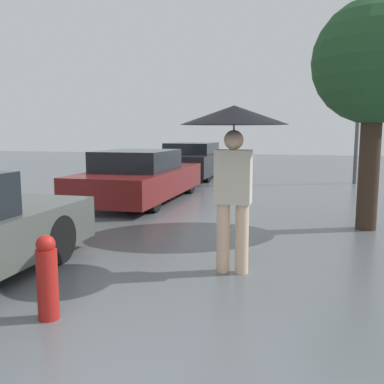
{
  "coord_description": "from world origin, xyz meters",
  "views": [
    {
      "loc": [
        0.57,
        -1.64,
        1.65
      ],
      "look_at": [
        -0.71,
        3.19,
        0.94
      ],
      "focal_mm": 40.0,
      "sensor_mm": 36.0,
      "label": 1
    }
  ],
  "objects_px": {
    "parked_car_middle": "(140,177)",
    "tree": "(375,64)",
    "pedestrian": "(234,136)",
    "fire_hydrant": "(47,277)",
    "street_lamp": "(360,78)",
    "parked_car_farthest": "(193,161)"
  },
  "relations": [
    {
      "from": "parked_car_middle",
      "to": "tree",
      "type": "xyz_separation_m",
      "value": [
        4.85,
        -1.9,
        2.16
      ]
    },
    {
      "from": "pedestrian",
      "to": "fire_hydrant",
      "type": "bearing_deg",
      "value": -129.12
    },
    {
      "from": "pedestrian",
      "to": "street_lamp",
      "type": "xyz_separation_m",
      "value": [
        2.35,
        9.64,
        1.69
      ]
    },
    {
      "from": "parked_car_farthest",
      "to": "pedestrian",
      "type": "bearing_deg",
      "value": -72.9
    },
    {
      "from": "parked_car_farthest",
      "to": "tree",
      "type": "relative_size",
      "value": 1.19
    },
    {
      "from": "parked_car_farthest",
      "to": "tree",
      "type": "xyz_separation_m",
      "value": [
        4.95,
        -7.32,
        2.12
      ]
    },
    {
      "from": "parked_car_middle",
      "to": "parked_car_farthest",
      "type": "bearing_deg",
      "value": 91.08
    },
    {
      "from": "parked_car_middle",
      "to": "fire_hydrant",
      "type": "bearing_deg",
      "value": -75.47
    },
    {
      "from": "tree",
      "to": "fire_hydrant",
      "type": "height_order",
      "value": "tree"
    },
    {
      "from": "tree",
      "to": "street_lamp",
      "type": "bearing_deg",
      "value": 85.66
    },
    {
      "from": "pedestrian",
      "to": "street_lamp",
      "type": "height_order",
      "value": "street_lamp"
    },
    {
      "from": "tree",
      "to": "fire_hydrant",
      "type": "bearing_deg",
      "value": -125.38
    },
    {
      "from": "parked_car_farthest",
      "to": "tree",
      "type": "distance_m",
      "value": 9.09
    },
    {
      "from": "parked_car_farthest",
      "to": "fire_hydrant",
      "type": "height_order",
      "value": "parked_car_farthest"
    },
    {
      "from": "fire_hydrant",
      "to": "parked_car_middle",
      "type": "bearing_deg",
      "value": 104.53
    },
    {
      "from": "pedestrian",
      "to": "street_lamp",
      "type": "distance_m",
      "value": 10.06
    },
    {
      "from": "parked_car_middle",
      "to": "tree",
      "type": "relative_size",
      "value": 1.21
    },
    {
      "from": "pedestrian",
      "to": "parked_car_middle",
      "type": "xyz_separation_m",
      "value": [
        -3.02,
        4.72,
        -1.03
      ]
    },
    {
      "from": "parked_car_middle",
      "to": "tree",
      "type": "height_order",
      "value": "tree"
    },
    {
      "from": "parked_car_farthest",
      "to": "tree",
      "type": "bearing_deg",
      "value": -55.94
    },
    {
      "from": "street_lamp",
      "to": "tree",
      "type": "bearing_deg",
      "value": -94.34
    },
    {
      "from": "tree",
      "to": "pedestrian",
      "type": "bearing_deg",
      "value": -122.98
    }
  ]
}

